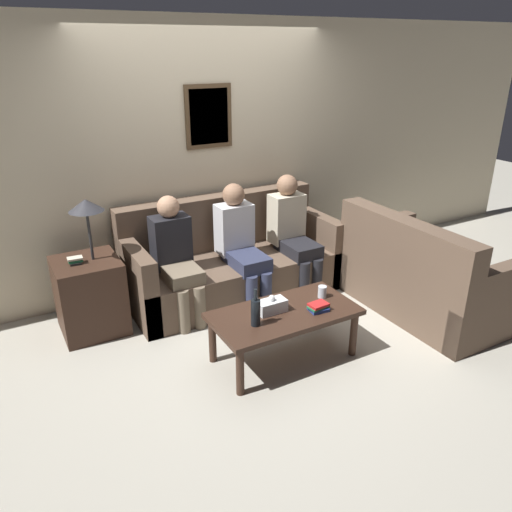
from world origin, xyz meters
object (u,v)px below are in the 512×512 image
Objects in this scene: coffee_table at (284,318)px; person_right at (293,230)px; person_middle at (240,241)px; wine_bottle at (256,312)px; person_left at (176,255)px; couch_side at (422,280)px; couch_main at (231,263)px; drinking_glass at (322,292)px.

coffee_table is 1.36m from person_right.
person_middle is 0.99× the size of person_right.
coffee_table is 0.35m from wine_bottle.
person_right is at bearing 0.53° from person_left.
person_right reaches higher than coffee_table.
person_right is at bearing 35.81° from couch_side.
person_left is at bearing -179.67° from person_middle.
person_middle is 0.60m from person_right.
drinking_glass is (0.24, -1.21, 0.15)m from couch_main.
person_middle reaches higher than person_left.
couch_side reaches higher than drinking_glass.
couch_main is at bearing 48.27° from couch_side.
wine_bottle is 0.26× the size of person_right.
person_right is (0.78, 1.09, 0.25)m from coffee_table.
coffee_table is at bearing -66.21° from person_left.
person_left is at bearing -179.47° from person_right.
coffee_table is 0.42m from drinking_glass.
couch_side is 1.15m from drinking_glass.
person_left is (-2.01, 1.04, 0.28)m from couch_side.
wine_bottle is (-1.83, -0.10, 0.21)m from couch_side.
couch_side is 2.28m from person_left.
couch_side is at bearing -37.60° from person_middle.
coffee_table is at bearing -125.59° from person_right.
drinking_glass is 0.09× the size of person_middle.
wine_bottle is 1.58m from person_right.
person_left is (-0.47, 1.08, 0.23)m from coffee_table.
wine_bottle is 0.26× the size of person_middle.
coffee_table is 1.20m from person_left.
couch_main reaches higher than drinking_glass.
couch_side is 1.74m from person_middle.
person_left is (-0.18, 1.14, 0.07)m from wine_bottle.
person_left is (-0.64, -0.19, 0.28)m from couch_main.
coffee_table is 3.89× the size of wine_bottle.
couch_main is 1.81× the size of person_right.
couch_side is at bearing -54.19° from person_right.
couch_side is at bearing 3.19° from wine_bottle.
couch_main is at bearing 16.31° from person_left.
person_left is 1.25m from person_right.
drinking_glass is (0.69, 0.12, -0.06)m from wine_bottle.
couch_main is at bearing 164.19° from person_right.
drinking_glass is 1.35m from person_left.
person_middle is at bearing 0.33° from person_left.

